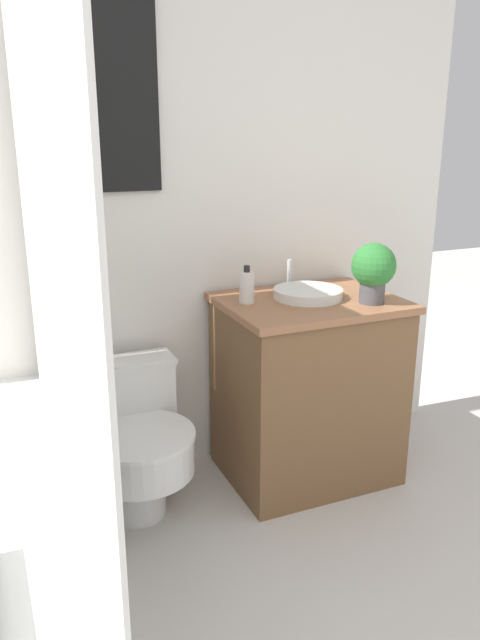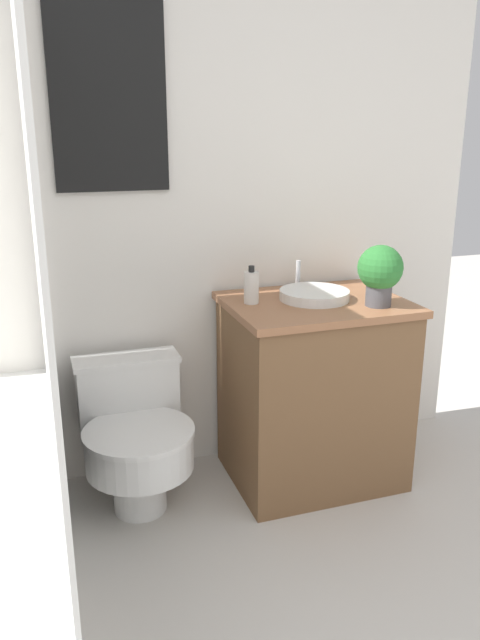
% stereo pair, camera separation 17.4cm
% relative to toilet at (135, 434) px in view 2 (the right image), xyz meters
% --- Properties ---
extents(wall_back, '(3.07, 0.07, 2.50)m').
position_rel_toilet_xyz_m(wall_back, '(0.09, 0.30, 0.95)').
color(wall_back, white).
rests_on(wall_back, ground_plane).
extents(toilet, '(0.43, 0.54, 0.58)m').
position_rel_toilet_xyz_m(toilet, '(0.00, 0.00, 0.00)').
color(toilet, white).
rests_on(toilet, ground_plane).
extents(vanity, '(0.72, 0.57, 0.80)m').
position_rel_toilet_xyz_m(vanity, '(0.76, -0.02, 0.09)').
color(vanity, brown).
rests_on(vanity, ground_plane).
extents(sink, '(0.29, 0.32, 0.13)m').
position_rel_toilet_xyz_m(sink, '(0.76, 0.00, 0.51)').
color(sink, white).
rests_on(sink, vanity).
extents(soap_bottle, '(0.06, 0.06, 0.15)m').
position_rel_toilet_xyz_m(soap_bottle, '(0.50, 0.03, 0.55)').
color(soap_bottle, silver).
rests_on(soap_bottle, vanity).
extents(potted_plant, '(0.18, 0.18, 0.24)m').
position_rel_toilet_xyz_m(potted_plant, '(0.96, -0.17, 0.62)').
color(potted_plant, '#4C4C51').
rests_on(potted_plant, vanity).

